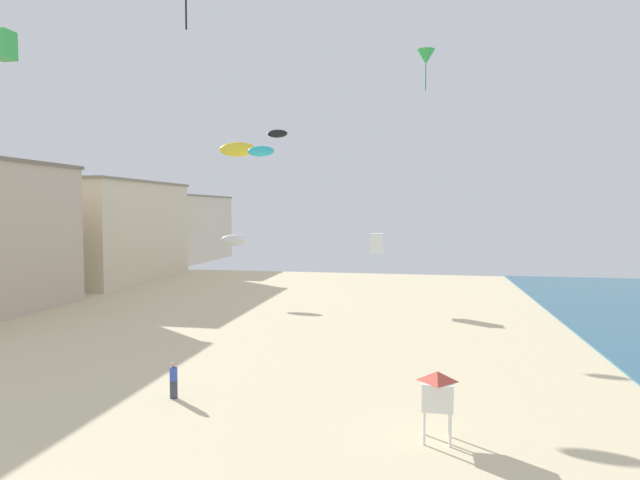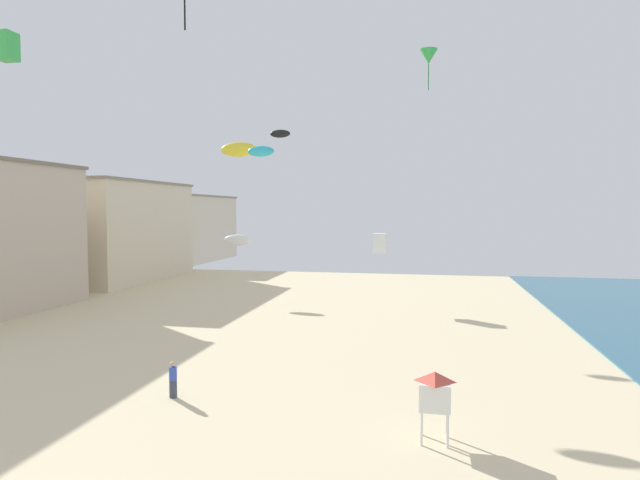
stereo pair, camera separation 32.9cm
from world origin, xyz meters
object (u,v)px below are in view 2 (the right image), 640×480
Objects in this scene: kite_white_box at (380,243)px; kite_yellow_parafoil at (239,149)px; kite_flyer at (173,377)px; kite_green_delta at (429,57)px; kite_white_parafoil at (238,240)px; kite_green_box at (6,46)px; kite_cyan_parafoil at (261,151)px; kite_black_parafoil at (280,134)px; lifeguard_stand at (435,391)px.

kite_yellow_parafoil is at bearing -118.10° from kite_white_box.
kite_green_delta reaches higher than kite_flyer.
kite_white_box is at bearing -4.38° from kite_white_parafoil.
kite_flyer is 0.70× the size of kite_yellow_parafoil.
kite_cyan_parafoil is at bearing 3.63° from kite_green_box.
kite_white_box is at bearing 12.84° from kite_black_parafoil.
kite_green_delta reaches higher than kite_black_parafoil.
kite_cyan_parafoil reaches higher than kite_white_box.
kite_green_box is at bearing -129.69° from kite_white_box.
kite_white_parafoil is (-9.27, 21.60, -5.72)m from kite_cyan_parafoil.
kite_black_parafoil is 13.62m from kite_green_delta.
lifeguard_stand is 31.22m from kite_green_delta.
kite_flyer is at bearing -75.93° from kite_white_parafoil.
kite_black_parafoil is (-1.45, 22.74, 13.93)m from kite_flyer.
kite_black_parafoil reaches higher than kite_cyan_parafoil.
kite_green_box is (-9.43, -19.54, 2.12)m from kite_black_parafoil.
kite_cyan_parafoil is 0.78× the size of kite_black_parafoil.
kite_flyer is 1.11× the size of kite_green_box.
kite_black_parafoil reaches higher than kite_flyer.
kite_green_delta is (8.07, 18.64, 9.33)m from kite_cyan_parafoil.
kite_cyan_parafoil is 0.81× the size of kite_white_box.
kite_flyer is 19.65m from kite_green_box.
kite_white_box is 15.75m from kite_green_delta.
kite_cyan_parafoil is at bearing -66.78° from kite_white_parafoil.
lifeguard_stand reaches higher than kite_flyer.
kite_yellow_parafoil reaches higher than kite_white_parafoil.
kite_green_delta reaches higher than kite_white_parafoil.
kite_green_box is at bearing -115.75° from kite_black_parafoil.
kite_white_box reaches higher than kite_flyer.
kite_cyan_parafoil is at bearing -61.16° from kite_yellow_parafoil.
kite_flyer is at bearing 163.07° from lifeguard_stand.
kite_flyer is 11.59m from lifeguard_stand.
kite_black_parafoil is at bearing -93.49° from kite_flyer.
kite_green_box is (-17.80, -21.45, 11.49)m from kite_white_box.
kite_yellow_parafoil reaches higher than kite_white_box.
kite_cyan_parafoil is (2.83, 4.07, 10.35)m from kite_flyer.
kite_white_parafoil is at bearing 78.82° from kite_green_box.
kite_green_delta reaches higher than kite_cyan_parafoil.
kite_black_parafoil is at bearing 64.25° from kite_green_box.
kite_black_parafoil is at bearing -167.16° from kite_white_box.
lifeguard_stand is at bearing -13.75° from kite_green_box.
kite_flyer is at bearing -16.40° from kite_green_box.
kite_green_box is (-10.21, -7.23, 4.83)m from kite_yellow_parafoil.
kite_white_box is 0.96× the size of kite_black_parafoil.
kite_yellow_parafoil reaches higher than kite_flyer.
kite_yellow_parafoil is 13.41m from kite_green_box.
kite_green_delta is at bearing -25.95° from kite_white_box.
kite_green_box reaches higher than kite_yellow_parafoil.
kite_flyer is 0.51× the size of kite_green_delta.
lifeguard_stand is at bearing 161.71° from kite_flyer.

